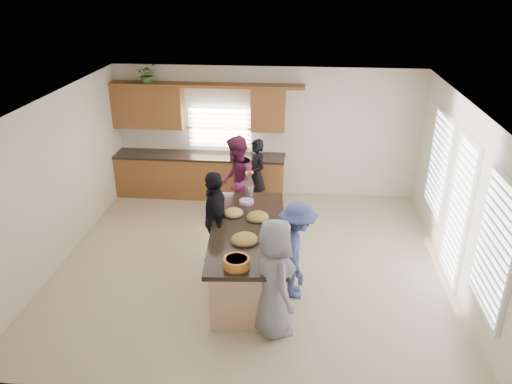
# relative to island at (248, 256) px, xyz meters

# --- Properties ---
(floor) EXTENTS (6.50, 6.50, 0.00)m
(floor) POSITION_rel_island_xyz_m (0.01, 0.52, -0.45)
(floor) COLOR #BCAE8C
(floor) RESTS_ON ground
(room_shell) EXTENTS (6.52, 6.02, 2.81)m
(room_shell) POSITION_rel_island_xyz_m (0.01, 0.52, 1.45)
(room_shell) COLOR silver
(room_shell) RESTS_ON ground
(back_cabinetry) EXTENTS (4.08, 0.66, 2.46)m
(back_cabinetry) POSITION_rel_island_xyz_m (-1.46, 3.25, 0.46)
(back_cabinetry) COLOR brown
(back_cabinetry) RESTS_ON ground
(right_wall_glazing) EXTENTS (0.06, 4.00, 2.25)m
(right_wall_glazing) POSITION_rel_island_xyz_m (3.23, 0.39, 0.89)
(right_wall_glazing) COLOR white
(right_wall_glazing) RESTS_ON ground
(island) EXTENTS (1.37, 2.79, 0.95)m
(island) POSITION_rel_island_xyz_m (0.00, 0.00, 0.00)
(island) COLOR tan
(island) RESTS_ON ground
(platter_front) EXTENTS (0.43, 0.43, 0.18)m
(platter_front) POSITION_rel_island_xyz_m (-0.01, -0.41, 0.53)
(platter_front) COLOR black
(platter_front) RESTS_ON island
(platter_mid) EXTENTS (0.40, 0.40, 0.16)m
(platter_mid) POSITION_rel_island_xyz_m (0.12, 0.33, 0.52)
(platter_mid) COLOR black
(platter_mid) RESTS_ON island
(platter_back) EXTENTS (0.36, 0.36, 0.14)m
(platter_back) POSITION_rel_island_xyz_m (-0.29, 0.43, 0.52)
(platter_back) COLOR black
(platter_back) RESTS_ON island
(salad_bowl) EXTENTS (0.36, 0.36, 0.13)m
(salad_bowl) POSITION_rel_island_xyz_m (-0.03, -1.11, 0.57)
(salad_bowl) COLOR orange
(salad_bowl) RESTS_ON island
(clear_cup) EXTENTS (0.09, 0.09, 0.10)m
(clear_cup) POSITION_rel_island_xyz_m (0.28, -0.81, 0.55)
(clear_cup) COLOR white
(clear_cup) RESTS_ON island
(plate_stack) EXTENTS (0.25, 0.25, 0.05)m
(plate_stack) POSITION_rel_island_xyz_m (-0.13, 0.89, 0.52)
(plate_stack) COLOR #B386C3
(plate_stack) RESTS_ON island
(flower_vase) EXTENTS (0.14, 0.14, 0.45)m
(flower_vase) POSITION_rel_island_xyz_m (-0.11, 1.24, 0.72)
(flower_vase) COLOR silver
(flower_vase) RESTS_ON island
(potted_plant) EXTENTS (0.49, 0.45, 0.46)m
(potted_plant) POSITION_rel_island_xyz_m (-2.44, 3.34, 2.18)
(potted_plant) COLOR #3C6528
(potted_plant) RESTS_ON back_cabinetry
(woman_left_back) EXTENTS (0.60, 0.65, 1.49)m
(woman_left_back) POSITION_rel_island_xyz_m (-0.13, 2.72, 0.29)
(woman_left_back) COLOR black
(woman_left_back) RESTS_ON ground
(woman_left_mid) EXTENTS (0.70, 0.89, 1.80)m
(woman_left_mid) POSITION_rel_island_xyz_m (-0.43, 1.89, 0.45)
(woman_left_mid) COLOR #5E1C3A
(woman_left_mid) RESTS_ON ground
(woman_left_front) EXTENTS (0.69, 1.08, 1.72)m
(woman_left_front) POSITION_rel_island_xyz_m (-0.58, 0.39, 0.41)
(woman_left_front) COLOR black
(woman_left_front) RESTS_ON ground
(woman_right_back) EXTENTS (0.65, 1.04, 1.55)m
(woman_right_back) POSITION_rel_island_xyz_m (0.76, -0.30, 0.32)
(woman_right_back) COLOR navy
(woman_right_back) RESTS_ON ground
(woman_right_front) EXTENTS (0.81, 0.97, 1.70)m
(woman_right_front) POSITION_rel_island_xyz_m (0.48, -1.18, 0.40)
(woman_right_front) COLOR gray
(woman_right_front) RESTS_ON ground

